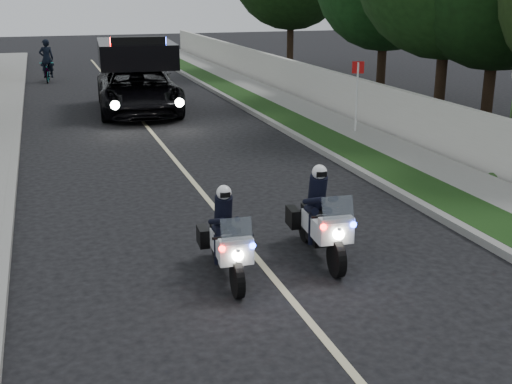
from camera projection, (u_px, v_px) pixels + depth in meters
ground at (264, 267)px, 10.78m from camera, size 120.00×120.00×0.00m
curb_right at (284, 129)px, 21.05m from camera, size 0.20×60.00×0.15m
grass_verge at (304, 128)px, 21.26m from camera, size 1.20×60.00×0.16m
sidewalk_right at (340, 125)px, 21.65m from camera, size 1.40×60.00×0.16m
property_wall at (368, 104)px, 21.74m from camera, size 0.22×60.00×1.50m
curb_left at (16, 147)px, 18.61m from camera, size 0.20×60.00×0.15m
lane_marking at (158, 140)px, 19.85m from camera, size 0.12×50.00×0.01m
police_moto_left at (227, 276)px, 10.42m from camera, size 0.72×1.80×1.50m
police_moto_right at (319, 257)px, 11.18m from camera, size 0.82×1.95×1.62m
police_suv at (140, 112)px, 24.45m from camera, size 3.33×6.44×3.04m
bicycle at (49, 82)px, 32.45m from camera, size 0.79×1.96×1.01m
cyclist at (49, 82)px, 32.45m from camera, size 0.73×0.54×1.88m
sign_post at (355, 136)px, 20.45m from camera, size 0.48×0.48×2.39m
tree_right_b at (437, 126)px, 21.97m from camera, size 7.54×7.54×10.17m
tree_right_c at (484, 133)px, 20.84m from camera, size 5.59×5.59×9.21m
tree_right_d at (379, 101)px, 26.88m from camera, size 7.23×7.23×9.36m
tree_right_e at (290, 73)px, 35.86m from camera, size 8.23×8.23×10.66m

